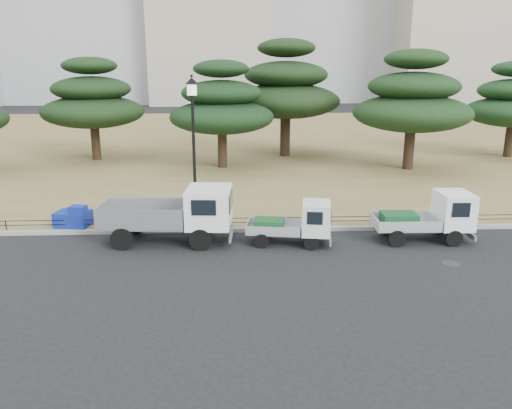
{
  "coord_description": "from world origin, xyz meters",
  "views": [
    {
      "loc": [
        -0.82,
        -16.72,
        6.36
      ],
      "look_at": [
        0.0,
        2.0,
        1.3
      ],
      "focal_mm": 35.0,
      "sensor_mm": 36.0,
      "label": 1
    }
  ],
  "objects_px": {
    "truck_large": "(175,212)",
    "truck_kei_front": "(296,223)",
    "street_lamp": "(193,128)",
    "tarp_pile": "(74,218)",
    "truck_kei_rear": "(429,217)"
  },
  "relations": [
    {
      "from": "truck_large",
      "to": "truck_kei_rear",
      "type": "relative_size",
      "value": 1.37
    },
    {
      "from": "truck_kei_front",
      "to": "tarp_pile",
      "type": "relative_size",
      "value": 2.23
    },
    {
      "from": "street_lamp",
      "to": "truck_large",
      "type": "bearing_deg",
      "value": -114.73
    },
    {
      "from": "street_lamp",
      "to": "tarp_pile",
      "type": "xyz_separation_m",
      "value": [
        -5.03,
        0.29,
        -3.66
      ]
    },
    {
      "from": "truck_kei_front",
      "to": "tarp_pile",
      "type": "bearing_deg",
      "value": 175.58
    },
    {
      "from": "truck_large",
      "to": "tarp_pile",
      "type": "bearing_deg",
      "value": 161.82
    },
    {
      "from": "truck_large",
      "to": "truck_kei_rear",
      "type": "distance_m",
      "value": 9.69
    },
    {
      "from": "truck_large",
      "to": "truck_kei_rear",
      "type": "bearing_deg",
      "value": 2.42
    },
    {
      "from": "truck_kei_rear",
      "to": "tarp_pile",
      "type": "bearing_deg",
      "value": 173.32
    },
    {
      "from": "truck_kei_rear",
      "to": "tarp_pile",
      "type": "distance_m",
      "value": 14.19
    },
    {
      "from": "truck_large",
      "to": "street_lamp",
      "type": "bearing_deg",
      "value": 68.97
    },
    {
      "from": "truck_kei_front",
      "to": "tarp_pile",
      "type": "height_order",
      "value": "truck_kei_front"
    },
    {
      "from": "street_lamp",
      "to": "tarp_pile",
      "type": "bearing_deg",
      "value": 176.7
    },
    {
      "from": "truck_kei_rear",
      "to": "street_lamp",
      "type": "distance_m",
      "value": 9.72
    },
    {
      "from": "truck_large",
      "to": "truck_kei_front",
      "type": "distance_m",
      "value": 4.56
    }
  ]
}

